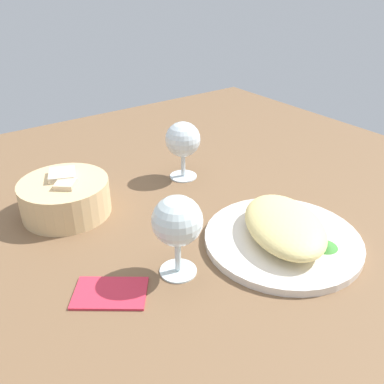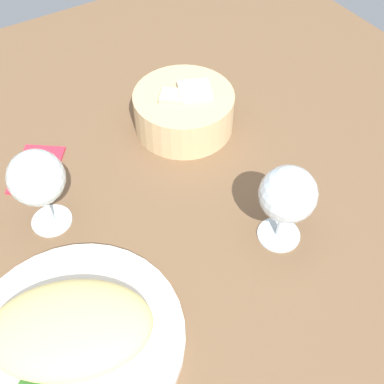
% 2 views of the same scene
% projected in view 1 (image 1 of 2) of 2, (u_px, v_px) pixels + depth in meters
% --- Properties ---
extents(ground_plane, '(1.40, 1.40, 0.02)m').
position_uv_depth(ground_plane, '(199.00, 220.00, 0.83)').
color(ground_plane, brown).
extents(plate, '(0.28, 0.28, 0.01)m').
position_uv_depth(plate, '(282.00, 240.00, 0.74)').
color(plate, silver).
rests_on(plate, ground_plane).
extents(omelette, '(0.24, 0.21, 0.05)m').
position_uv_depth(omelette, '(284.00, 225.00, 0.72)').
color(omelette, '#EAD584').
rests_on(omelette, plate).
extents(lettuce_garnish, '(0.04, 0.04, 0.01)m').
position_uv_depth(lettuce_garnish, '(325.00, 244.00, 0.71)').
color(lettuce_garnish, '#3A8632').
rests_on(lettuce_garnish, plate).
extents(bread_basket, '(0.17, 0.17, 0.08)m').
position_uv_depth(bread_basket, '(65.00, 196.00, 0.82)').
color(bread_basket, '#DAB881').
rests_on(bread_basket, ground_plane).
extents(wine_glass_near, '(0.08, 0.08, 0.13)m').
position_uv_depth(wine_glass_near, '(183.00, 141.00, 0.93)').
color(wine_glass_near, silver).
rests_on(wine_glass_near, ground_plane).
extents(wine_glass_far, '(0.08, 0.08, 0.14)m').
position_uv_depth(wine_glass_far, '(177.00, 223.00, 0.63)').
color(wine_glass_far, silver).
rests_on(wine_glass_far, ground_plane).
extents(folded_napkin, '(0.12, 0.13, 0.01)m').
position_uv_depth(folded_napkin, '(110.00, 292.00, 0.63)').
color(folded_napkin, '#D02C41').
rests_on(folded_napkin, ground_plane).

